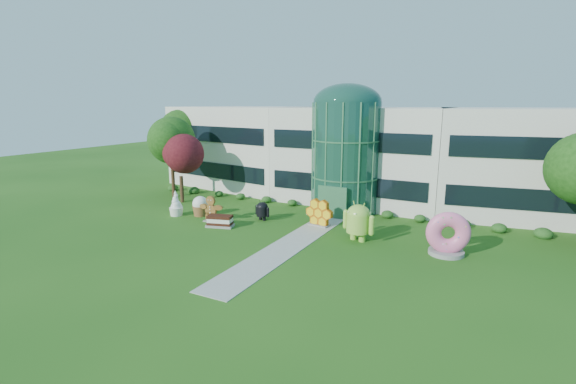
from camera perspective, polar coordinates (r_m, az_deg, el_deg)
The scene contains 14 objects.
ground at distance 28.52m, azimuth -0.78°, elevation -7.91°, with size 140.00×140.00×0.00m, color #215114.
building at distance 43.76m, azimuth 10.59°, elevation 5.20°, with size 46.00×15.00×9.30m, color beige, non-canonical shape.
atrium at distance 38.08m, azimuth 7.89°, elevation 4.66°, with size 6.00×6.00×9.80m, color #194738.
walkway at distance 30.18m, azimuth 1.04°, elevation -6.72°, with size 2.40×20.00×0.04m, color #9E9E93.
tree_red at distance 42.56m, azimuth -14.44°, elevation 2.59°, with size 4.00×4.00×6.00m, color #3F0C14, non-canonical shape.
trees_backdrop at distance 39.11m, azimuth 8.36°, elevation 3.81°, with size 52.00×8.00×8.40m, color #173F0F, non-canonical shape.
android_green at distance 30.36m, azimuth 9.59°, elevation -3.73°, with size 2.77×1.84×3.13m, color #92CA40, non-canonical shape.
android_black at distance 35.31m, azimuth -3.55°, elevation -2.42°, with size 1.61×1.08×1.83m, color black, non-canonical shape.
donut at distance 29.15m, azimuth 21.00°, elevation -5.23°, with size 2.84×1.36×2.95m, color #DE547D, non-canonical shape.
gingerbread at distance 35.43m, azimuth -10.49°, elevation -2.24°, with size 2.39×0.92×2.21m, color brown, non-canonical shape.
ice_cream_sandwich at distance 33.91m, azimuth -9.29°, elevation -3.94°, with size 2.14×1.07×0.96m, color black, non-canonical shape.
honeycomb at distance 33.67m, azimuth 4.31°, elevation -3.01°, with size 2.55×0.91×2.00m, color yellow, non-canonical shape.
froyo at distance 37.93m, azimuth -15.08°, elevation -1.50°, with size 1.29×1.29×2.22m, color white, non-canonical shape.
cupcake at distance 37.44m, azimuth -11.90°, elevation -1.87°, with size 1.47×1.47×1.76m, color white, non-canonical shape.
Camera 1 is at (12.84, -23.52, 9.76)m, focal length 26.00 mm.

